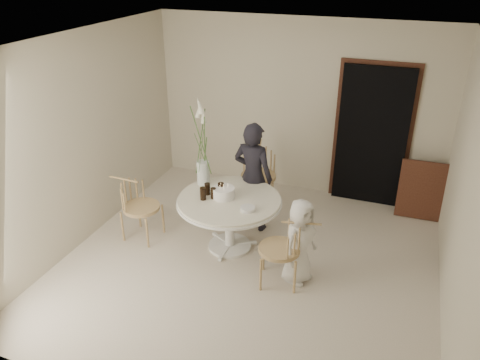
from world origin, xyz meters
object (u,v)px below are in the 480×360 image
(table, at_px, (229,206))
(flower_vase, at_px, (203,154))
(chair_right, at_px, (290,243))
(girl, at_px, (253,177))
(birthday_cake, at_px, (224,193))
(boy, at_px, (299,242))
(chair_left, at_px, (133,200))
(chair_far, at_px, (259,167))

(table, xyz_separation_m, flower_vase, (-0.48, 0.28, 0.53))
(chair_right, distance_m, flower_vase, 1.67)
(flower_vase, bearing_deg, chair_right, -26.99)
(chair_right, relative_size, girl, 0.54)
(birthday_cake, xyz_separation_m, flower_vase, (-0.40, 0.27, 0.35))
(flower_vase, bearing_deg, table, -30.06)
(boy, bearing_deg, chair_left, 106.56)
(table, relative_size, flower_vase, 1.12)
(chair_far, height_order, birthday_cake, birthday_cake)
(chair_far, xyz_separation_m, chair_right, (0.95, -1.75, -0.05))
(table, relative_size, chair_left, 1.57)
(chair_far, bearing_deg, table, -102.42)
(chair_right, height_order, birthday_cake, birthday_cake)
(table, distance_m, flower_vase, 0.77)
(table, xyz_separation_m, chair_right, (0.91, -0.43, -0.07))
(table, bearing_deg, boy, -18.72)
(boy, xyz_separation_m, birthday_cake, (-1.08, 0.34, 0.27))
(chair_right, bearing_deg, birthday_cake, -126.73)
(chair_far, relative_size, chair_right, 1.09)
(girl, height_order, boy, girl)
(chair_left, xyz_separation_m, birthday_cake, (1.23, 0.17, 0.25))
(chair_right, bearing_deg, table, -128.30)
(chair_left, bearing_deg, table, -79.54)
(chair_left, bearing_deg, chair_far, -37.38)
(table, xyz_separation_m, chair_far, (-0.04, 1.32, -0.03))
(chair_far, height_order, chair_left, chair_far)
(table, distance_m, boy, 1.06)
(chair_right, bearing_deg, chair_left, -109.72)
(chair_far, bearing_deg, boy, -72.03)
(table, height_order, girl, girl)
(chair_left, bearing_deg, chair_right, -93.60)
(chair_right, bearing_deg, chair_far, -164.59)
(girl, distance_m, boy, 1.32)
(girl, bearing_deg, chair_far, -70.02)
(chair_right, xyz_separation_m, birthday_cake, (-0.99, 0.43, 0.25))
(girl, bearing_deg, boy, 141.90)
(birthday_cake, bearing_deg, table, -2.60)
(girl, distance_m, flower_vase, 0.77)
(flower_vase, bearing_deg, boy, -22.60)
(birthday_cake, height_order, flower_vase, flower_vase)
(chair_left, bearing_deg, birthday_cake, -78.93)
(chair_left, height_order, flower_vase, flower_vase)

